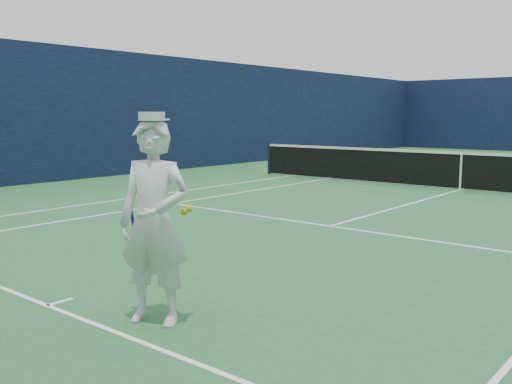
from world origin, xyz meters
TOP-DOWN VIEW (x-y plane):
  - ground at (0.00, 0.00)m, footprint 80.00×80.00m
  - court_markings at (0.00, 0.00)m, footprint 11.03×23.83m
  - windscreen_fence at (0.00, 0.00)m, footprint 20.12×36.12m
  - tennis_net at (0.00, 0.00)m, footprint 12.88×0.09m
  - tennis_player at (1.22, -11.46)m, footprint 0.90×0.69m

SIDE VIEW (x-z plane):
  - ground at x=0.00m, z-range 0.00..0.00m
  - court_markings at x=0.00m, z-range 0.00..0.01m
  - tennis_net at x=0.00m, z-range 0.02..1.09m
  - tennis_player at x=1.22m, z-range -0.02..1.97m
  - windscreen_fence at x=0.00m, z-range 0.00..4.00m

